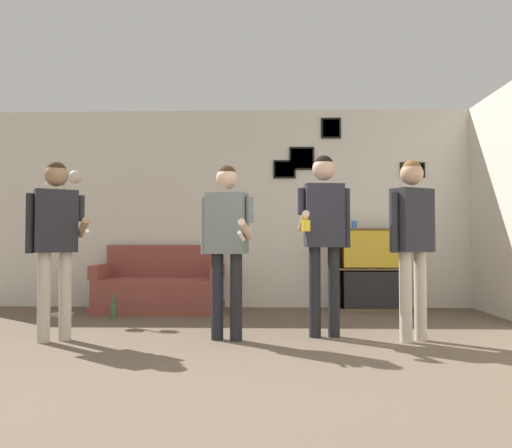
{
  "coord_description": "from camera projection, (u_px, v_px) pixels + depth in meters",
  "views": [
    {
      "loc": [
        0.3,
        -2.76,
        0.89
      ],
      "look_at": [
        0.17,
        2.02,
        1.06
      ],
      "focal_mm": 35.0,
      "sensor_mm": 36.0,
      "label": 1
    }
  ],
  "objects": [
    {
      "name": "person_watcher_holding_cup",
      "position": [
        324.0,
        224.0,
        4.7
      ],
      "size": [
        0.5,
        0.45,
        1.71
      ],
      "color": "black",
      "rests_on": "ground_plane"
    },
    {
      "name": "wall_back",
      "position": [
        249.0,
        208.0,
        6.85
      ],
      "size": [
        8.42,
        0.08,
        2.7
      ],
      "color": "silver",
      "rests_on": "ground_plane"
    },
    {
      "name": "person_spectator_near_bookshelf",
      "position": [
        412.0,
        230.0,
        4.5
      ],
      "size": [
        0.44,
        0.35,
        1.63
      ],
      "color": "#B7AD99",
      "rests_on": "ground_plane"
    },
    {
      "name": "person_player_foreground_left",
      "position": [
        56.0,
        231.0,
        4.5
      ],
      "size": [
        0.59,
        0.36,
        1.62
      ],
      "color": "#B7AD99",
      "rests_on": "ground_plane"
    },
    {
      "name": "bottle_on_floor",
      "position": [
        114.0,
        309.0,
        5.78
      ],
      "size": [
        0.07,
        0.07,
        0.28
      ],
      "color": "#3D6638",
      "rests_on": "ground_plane"
    },
    {
      "name": "couch",
      "position": [
        160.0,
        289.0,
        6.42
      ],
      "size": [
        1.6,
        0.8,
        0.85
      ],
      "color": "brown",
      "rests_on": "ground_plane"
    },
    {
      "name": "bookshelf",
      "position": [
        372.0,
        269.0,
        6.55
      ],
      "size": [
        0.95,
        0.3,
        1.07
      ],
      "color": "brown",
      "rests_on": "ground_plane"
    },
    {
      "name": "floor_lamp",
      "position": [
        63.0,
        213.0,
        6.03
      ],
      "size": [
        0.44,
        0.28,
        1.76
      ],
      "color": "#ADA89E",
      "rests_on": "ground_plane"
    },
    {
      "name": "person_player_foreground_center",
      "position": [
        227.0,
        233.0,
        4.55
      ],
      "size": [
        0.49,
        0.51,
        1.59
      ],
      "color": "black",
      "rests_on": "ground_plane"
    },
    {
      "name": "ground_plane",
      "position": [
        215.0,
        405.0,
        2.73
      ],
      "size": [
        20.0,
        20.0,
        0.0
      ],
      "primitive_type": "plane",
      "color": "brown"
    },
    {
      "name": "drinking_cup",
      "position": [
        354.0,
        225.0,
        6.58
      ],
      "size": [
        0.07,
        0.07,
        0.1
      ],
      "color": "blue",
      "rests_on": "bookshelf"
    }
  ]
}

